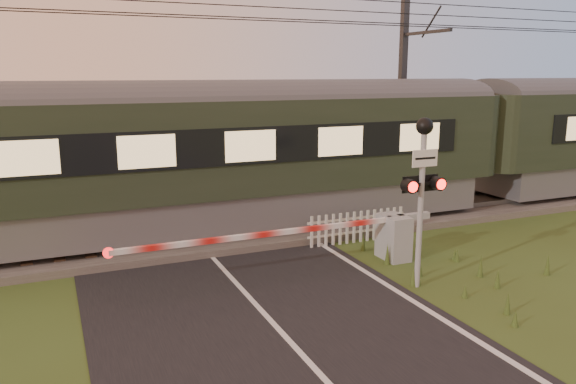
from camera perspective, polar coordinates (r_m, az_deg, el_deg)
name	(u,v)px	position (r m, az deg, el deg)	size (l,w,h in m)	color
ground	(298,352)	(8.95, 1.07, -15.96)	(160.00, 160.00, 0.00)	#38481B
road	(306,358)	(8.76, 1.84, -16.53)	(6.00, 140.00, 0.03)	black
track_bed	(195,236)	(14.67, -9.46, -4.48)	(140.00, 3.40, 0.39)	#47423D
overhead_wires	(186,6)	(14.16, -10.29, 18.06)	(120.00, 0.62, 0.62)	black
train	(473,140)	(18.40, 18.25, 5.01)	(39.68, 2.74, 3.69)	slate
boom_gate	(379,236)	(12.84, 9.20, -4.46)	(7.26, 0.79, 1.05)	gray
crossing_signal	(422,173)	(11.07, 13.50, 1.93)	(0.86, 0.35, 3.37)	gray
picket_fence	(357,227)	(14.21, 7.07, -3.52)	(2.75, 0.07, 0.80)	silver
catenary_mast	(403,93)	(19.36, 11.61, 9.81)	(0.21, 2.46, 6.76)	#2D2D30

